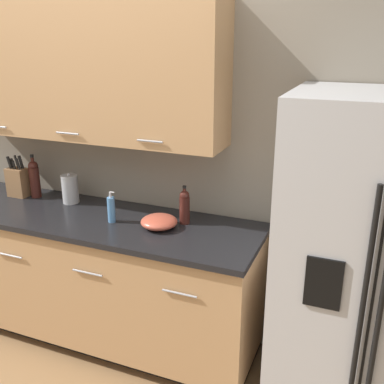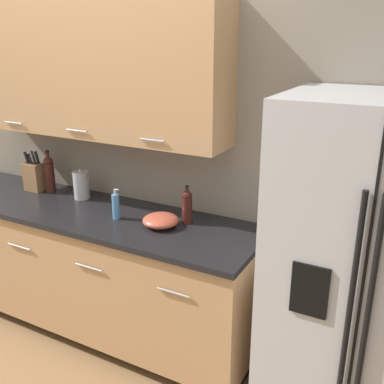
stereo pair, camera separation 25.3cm
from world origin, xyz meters
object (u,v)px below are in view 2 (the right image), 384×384
(knife_block, at_px, (34,176))
(soap_dispenser, at_px, (116,206))
(oil_bottle, at_px, (187,206))
(refrigerator, at_px, (370,281))
(mixing_bowl, at_px, (161,220))
(wine_bottle, at_px, (49,173))
(steel_canister, at_px, (81,185))

(knife_block, bearing_deg, soap_dispenser, -10.21)
(knife_block, bearing_deg, oil_bottle, -0.21)
(oil_bottle, bearing_deg, soap_dispenser, -160.35)
(refrigerator, height_order, mixing_bowl, refrigerator)
(wine_bottle, relative_size, oil_bottle, 1.29)
(mixing_bowl, bearing_deg, wine_bottle, 171.55)
(refrigerator, bearing_deg, soap_dispenser, 179.67)
(soap_dispenser, xyz_separation_m, oil_bottle, (0.42, 0.15, 0.03))
(wine_bottle, height_order, steel_canister, wine_bottle)
(oil_bottle, bearing_deg, knife_block, 179.79)
(oil_bottle, relative_size, mixing_bowl, 1.09)
(mixing_bowl, bearing_deg, refrigerator, -1.91)
(knife_block, height_order, mixing_bowl, knife_block)
(steel_canister, relative_size, mixing_bowl, 0.96)
(soap_dispenser, distance_m, steel_canister, 0.48)
(soap_dispenser, bearing_deg, mixing_bowl, 5.81)
(wine_bottle, height_order, soap_dispenser, wine_bottle)
(knife_block, relative_size, mixing_bowl, 1.36)
(wine_bottle, bearing_deg, refrigerator, -4.97)
(refrigerator, height_order, steel_canister, refrigerator)
(knife_block, relative_size, soap_dispenser, 1.50)
(oil_bottle, bearing_deg, refrigerator, -8.36)
(steel_canister, bearing_deg, mixing_bowl, -11.64)
(refrigerator, bearing_deg, oil_bottle, 171.64)
(knife_block, bearing_deg, mixing_bowl, -6.06)
(refrigerator, relative_size, oil_bottle, 7.32)
(knife_block, distance_m, soap_dispenser, 0.88)
(knife_block, height_order, wine_bottle, wine_bottle)
(refrigerator, xyz_separation_m, steel_canister, (-1.95, 0.19, 0.12))
(knife_block, bearing_deg, refrigerator, -3.96)
(soap_dispenser, bearing_deg, refrigerator, -0.33)
(knife_block, distance_m, wine_bottle, 0.13)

